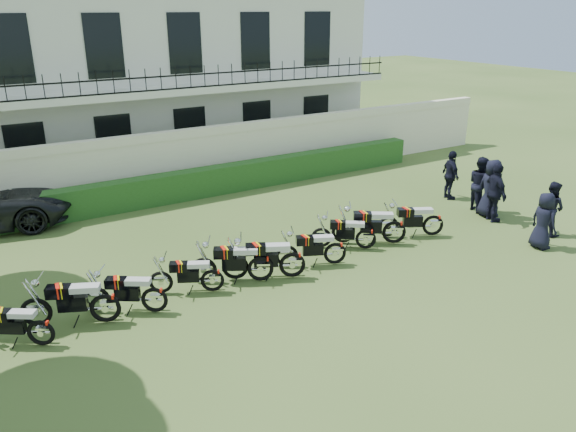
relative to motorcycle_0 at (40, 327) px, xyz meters
name	(u,v)px	position (x,y,z in m)	size (l,w,h in m)	color
ground	(292,278)	(5.84, -0.04, -0.45)	(100.00, 100.00, 0.00)	#3A5220
perimeter_wall	(174,162)	(5.84, 7.96, 0.72)	(30.00, 0.35, 2.30)	#F0E7CA
hedge	(209,181)	(6.84, 7.16, 0.05)	(18.00, 0.60, 1.00)	#1F4318
building	(119,74)	(5.84, 13.92, 3.26)	(20.40, 9.60, 7.40)	silver
motorcycle_0	(40,327)	(0.00, 0.00, 0.00)	(1.53, 1.05, 0.97)	black
motorcycle_1	(105,301)	(1.33, 0.22, 0.08)	(1.92, 1.02, 1.13)	black
motorcycle_2	(154,294)	(2.36, 0.08, 0.02)	(1.61, 1.10, 1.02)	black
motorcycle_3	(212,275)	(3.85, 0.31, 0.00)	(1.61, 0.91, 0.96)	black
motorcycle_4	(260,263)	(5.09, 0.18, 0.06)	(1.83, 1.08, 1.11)	black
motorcycle_5	(292,259)	(5.86, -0.05, 0.08)	(1.90, 1.07, 1.13)	black
motorcycle_6	(335,248)	(7.23, 0.02, 0.02)	(1.74, 0.91, 1.02)	black
motorcycle_7	(366,234)	(8.54, 0.37, 0.01)	(1.49, 1.17, 0.99)	black
motorcycle_8	(395,227)	(9.46, 0.24, 0.09)	(1.82, 1.26, 1.15)	black
motorcycle_9	(433,220)	(10.85, 0.10, 0.05)	(1.78, 1.02, 1.07)	black
officer_0	(544,221)	(12.81, -2.11, 0.37)	(0.79, 0.52, 1.62)	black
officer_1	(551,208)	(13.91, -1.57, 0.37)	(0.79, 0.62, 1.63)	black
officer_2	(495,193)	(13.38, 0.02, 0.49)	(1.10, 0.46, 1.87)	black
officer_3	(491,188)	(13.62, 0.38, 0.50)	(0.92, 0.60, 1.89)	black
officer_4	(480,184)	(13.79, 0.95, 0.47)	(0.89, 0.69, 1.83)	black
officer_5	(451,175)	(13.86, 2.31, 0.42)	(1.01, 0.42, 1.73)	black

